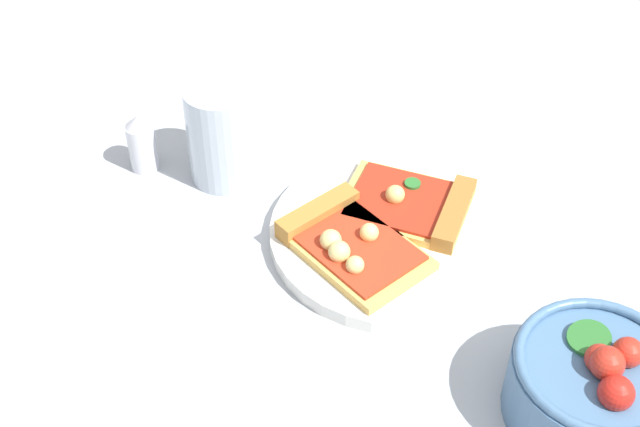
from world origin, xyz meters
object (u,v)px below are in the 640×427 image
object	(u,v)px
pizza_slice_far	(415,206)
salad_bowl	(594,386)
plate	(394,234)
pepper_shaker	(142,142)
soda_glass	(223,137)
pizza_slice_near	(347,241)

from	to	relation	value
pizza_slice_far	salad_bowl	size ratio (longest dim) A/B	1.12
plate	pizza_slice_far	bearing A→B (deg)	-82.45
pizza_slice_far	pepper_shaker	bearing A→B (deg)	29.58
plate	pepper_shaker	world-z (taller)	pepper_shaker
pizza_slice_far	pepper_shaker	world-z (taller)	pepper_shaker
plate	soda_glass	size ratio (longest dim) A/B	2.23
plate	salad_bowl	world-z (taller)	salad_bowl
pizza_slice_far	pepper_shaker	distance (m)	0.28
pizza_slice_near	plate	bearing A→B (deg)	-104.94
pizza_slice_far	pepper_shaker	size ratio (longest dim) A/B	2.25
pizza_slice_near	pepper_shaker	world-z (taller)	pepper_shaker
pizza_slice_far	soda_glass	distance (m)	0.20
pizza_slice_far	salad_bowl	distance (m)	0.24
pizza_slice_near	pepper_shaker	distance (m)	0.24
pizza_slice_near	soda_glass	distance (m)	0.17
plate	pizza_slice_near	world-z (taller)	pizza_slice_near
salad_bowl	soda_glass	world-z (taller)	soda_glass
pizza_slice_near	salad_bowl	world-z (taller)	salad_bowl
pepper_shaker	pizza_slice_near	bearing A→B (deg)	-166.28
plate	salad_bowl	distance (m)	0.23
plate	pepper_shaker	size ratio (longest dim) A/B	3.60
plate	salad_bowl	xyz separation A→B (m)	(-0.23, 0.03, 0.03)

